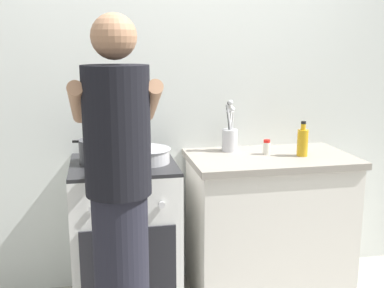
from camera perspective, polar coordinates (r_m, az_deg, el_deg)
The scene contains 9 objects.
back_wall at distance 3.07m, azimuth 1.34°, elevation 6.14°, with size 3.20×0.10×2.50m.
countertop at distance 3.03m, azimuth 9.33°, elevation -9.67°, with size 1.00×0.60×0.90m.
stove_range at distance 2.85m, azimuth -8.17°, elevation -11.10°, with size 0.60×0.62×0.90m.
pot at distance 2.71m, azimuth -11.48°, elevation -0.89°, with size 0.28×0.21×0.14m.
mixing_bowl at distance 2.68m, azimuth -5.47°, elevation -1.30°, with size 0.27×0.27×0.09m.
utensil_crock at distance 2.97m, azimuth 4.63°, elevation 1.01°, with size 0.10×0.10×0.33m.
spice_bottle at distance 2.91m, azimuth 9.13°, elevation -0.39°, with size 0.04×0.04×0.09m.
oil_bottle at distance 2.91m, azimuth 13.39°, elevation 0.26°, with size 0.07×0.07×0.21m.
person at distance 2.18m, azimuth -8.89°, elevation -6.93°, with size 0.41×0.50×1.70m.
Camera 1 is at (-0.48, -2.47, 1.56)m, focal length 43.55 mm.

